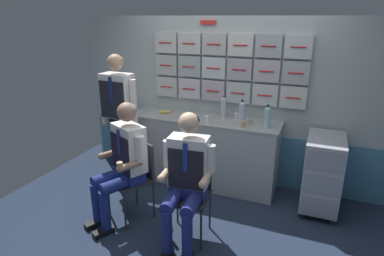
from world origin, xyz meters
The scene contains 17 objects.
ground centered at (0.00, 0.00, -0.02)m, with size 4.80×4.80×0.04m, color #222E43.
galley_bulkhead centered at (0.00, 1.37, 1.10)m, with size 4.20×0.14×2.15m.
galley_counter centered at (-0.25, 1.09, 0.45)m, with size 1.98×0.53×0.91m.
service_trolley centered at (1.25, 0.98, 0.47)m, with size 0.40×0.65×0.88m.
folding_chair_left centered at (-0.65, 0.11, 0.53)m, with size 0.54×0.54×0.86m.
crew_member_left centered at (-0.72, -0.03, 0.74)m, with size 0.60×0.72×1.32m.
folding_chair_right centered at (0.02, 0.04, 0.53)m, with size 0.44×0.44×0.86m.
crew_member_right centered at (0.04, -0.11, 0.73)m, with size 0.52×0.66×1.32m.
crew_member_standing centered at (-1.19, 0.62, 1.03)m, with size 0.54×0.28×1.72m.
sparkling_bottle_green centered at (0.58, 1.03, 1.03)m, with size 0.07×0.07×0.27m.
water_bottle_tall centered at (-0.01, 1.21, 1.04)m, with size 0.06×0.06×0.29m.
water_bottle_blue_cap centered at (0.27, 1.02, 1.05)m, with size 0.07×0.07×0.30m.
coffee_cup_spare centered at (0.37, 1.07, 0.94)m, with size 0.06×0.06×0.07m.
coffee_cup_white centered at (-0.14, 0.94, 0.95)m, with size 0.07×0.07×0.09m.
paper_cup_blue centered at (0.31, 0.92, 0.95)m, with size 0.06×0.06×0.08m.
paper_cup_tan centered at (0.18, 1.21, 0.95)m, with size 0.07×0.07×0.08m.
snack_banana centered at (-0.79, 1.10, 0.93)m, with size 0.17×0.10×0.04m.
Camera 1 is at (1.13, -2.65, 2.15)m, focal length 30.46 mm.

